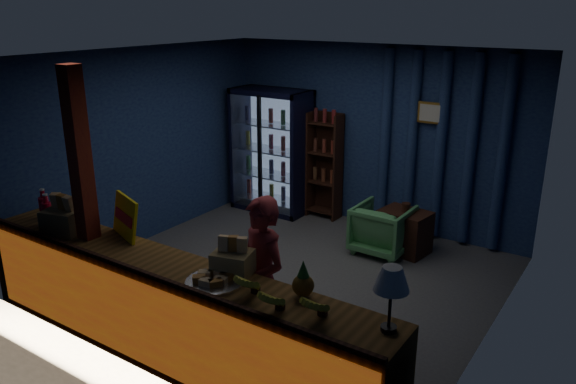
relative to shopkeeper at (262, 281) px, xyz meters
The scene contains 19 objects.
ground 1.76m from the shopkeeper, 115.38° to the left, with size 4.60×4.60×0.00m, color #515154.
room_walls 1.77m from the shopkeeper, 115.38° to the left, with size 4.60×4.60×4.60m.
counter 0.88m from the shopkeeper, 144.66° to the right, with size 4.40×0.57×0.99m.
support_post 1.87m from the shopkeeper, 164.74° to the right, with size 0.16×0.16×2.60m, color #923415.
beverage_cooler 4.02m from the shopkeeper, 123.65° to the left, with size 1.20×0.62×1.90m.
bottle_shelf 3.75m from the shopkeeper, 111.56° to the left, with size 0.50×0.28×1.60m.
curtain_folds 3.62m from the shopkeeper, 84.84° to the left, with size 1.74×0.14×2.50m.
framed_picture 3.66m from the shopkeeper, 87.20° to the left, with size 0.36×0.04×0.28m.
shopkeeper is the anchor object (origin of this frame).
green_chair 2.78m from the shopkeeper, 91.53° to the left, with size 0.69×0.71×0.65m, color #50A05A.
side_table 2.96m from the shopkeeper, 86.91° to the left, with size 0.68×0.53×0.67m.
yellow_sign 1.51m from the shopkeeper, behind, with size 0.51×0.27×0.40m.
soda_bottles 2.49m from the shopkeeper, 169.42° to the right, with size 0.27×0.18×0.33m.
snack_box_left 2.12m from the shopkeeper, 165.75° to the right, with size 0.43×0.38×0.38m.
snack_box_centre 0.43m from the shopkeeper, 101.95° to the right, with size 0.37×0.33×0.33m.
pastry_tray 0.56m from the shopkeeper, 99.60° to the right, with size 0.48×0.48×0.08m.
banana_bunches 0.83m from the shopkeeper, 42.40° to the right, with size 0.88×0.32×0.19m.
table_lamp 1.53m from the shopkeeper, 15.51° to the right, with size 0.25×0.25×0.49m.
pineapple 0.75m from the shopkeeper, 25.84° to the right, with size 0.17×0.17×0.30m.
Camera 1 is at (3.35, -5.00, 3.09)m, focal length 35.00 mm.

